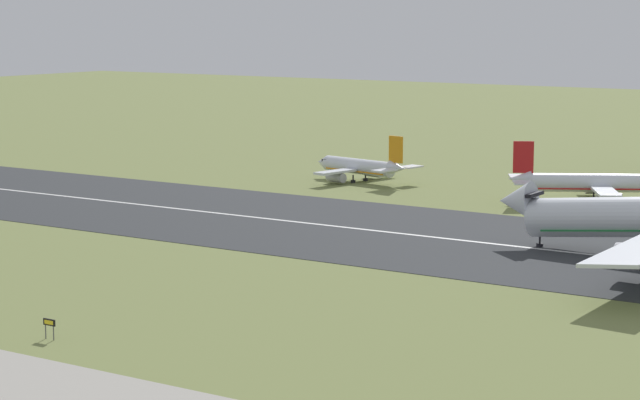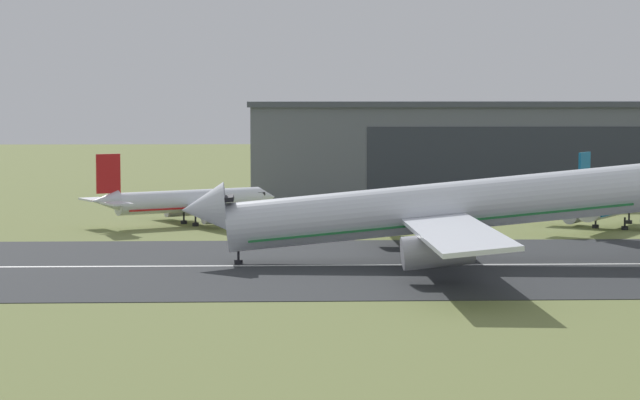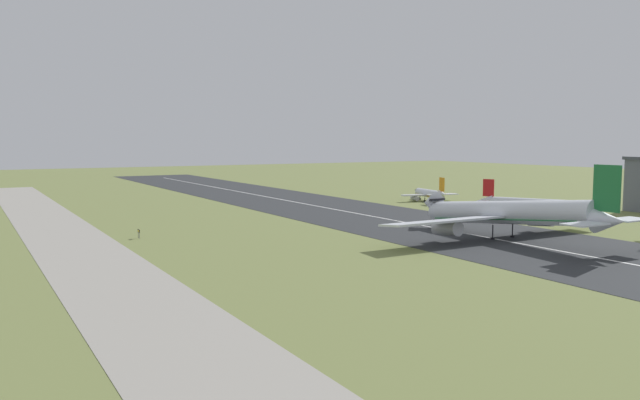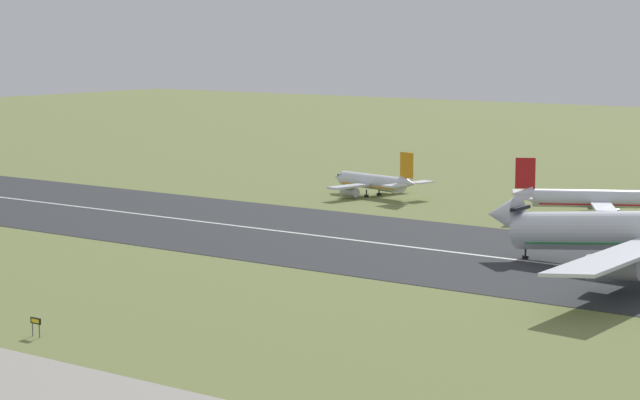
% 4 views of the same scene
% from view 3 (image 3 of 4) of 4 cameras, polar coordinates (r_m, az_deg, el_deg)
% --- Properties ---
extents(ground_plane, '(737.48, 737.48, 0.00)m').
position_cam_3_polar(ground_plane, '(120.75, -8.81, -4.32)').
color(ground_plane, olive).
extents(runway_strip, '(497.48, 42.56, 0.06)m').
position_cam_3_polar(runway_strip, '(147.70, 10.52, -2.54)').
color(runway_strip, '#2B2D30').
rests_on(runway_strip, ground_plane).
extents(runway_centreline, '(447.73, 0.70, 0.01)m').
position_cam_3_polar(runway_centreline, '(147.70, 10.52, -2.53)').
color(runway_centreline, silver).
rests_on(runway_centreline, runway_strip).
extents(taxiway_road, '(373.11, 16.48, 0.05)m').
position_cam_3_polar(taxiway_road, '(114.39, -20.30, -5.13)').
color(taxiway_road, gray).
rests_on(taxiway_road, ground_plane).
extents(airplane_landing, '(52.71, 58.66, 16.18)m').
position_cam_3_polar(airplane_landing, '(134.18, 16.62, -1.19)').
color(airplane_landing, silver).
rests_on(airplane_landing, ground_plane).
extents(airplane_parked_west, '(25.72, 22.16, 9.43)m').
position_cam_3_polar(airplane_parked_west, '(180.72, 18.43, -0.32)').
color(airplane_parked_west, silver).
rests_on(airplane_parked_west, ground_plane).
extents(airplane_parked_east, '(20.60, 19.31, 8.46)m').
position_cam_3_polar(airplane_parked_east, '(211.57, 9.96, 0.57)').
color(airplane_parked_east, silver).
rests_on(airplane_parked_east, ground_plane).
extents(runway_sign, '(1.40, 0.13, 1.89)m').
position_cam_3_polar(runway_sign, '(135.41, -16.24, -2.81)').
color(runway_sign, '#4C4C51').
rests_on(runway_sign, ground_plane).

